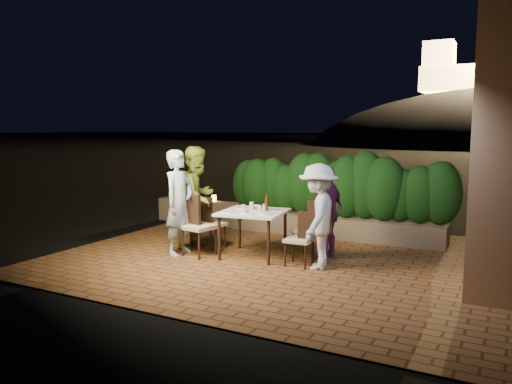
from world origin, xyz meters
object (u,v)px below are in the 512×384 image
Objects in this scene: beer_bottle at (267,202)px; chair_left_front at (199,225)px; chair_right_front at (299,238)px; diner_purple at (327,212)px; chair_left_back at (211,223)px; dining_table at (253,234)px; bowl at (255,207)px; diner_blue at (179,203)px; diner_white at (318,216)px; parapet_lamp at (214,198)px; diner_green at (197,197)px; chair_right_back at (309,229)px.

chair_left_front is at bearing -155.31° from beer_bottle.
chair_right_front is 0.56× the size of diner_purple.
diner_purple is (2.03, 0.26, 0.31)m from chair_left_back.
dining_table is at bearing -12.67° from chair_right_front.
diner_purple reaches higher than beer_bottle.
bowl is 0.10× the size of diner_blue.
diner_purple reaches higher than chair_right_front.
dining_table is 0.64× the size of diner_white.
diner_white is at bearing -179.95° from chair_right_front.
chair_right_front is (0.99, -0.47, -0.35)m from bowl.
parapet_lamp is (-0.90, 2.48, -0.30)m from diner_blue.
diner_purple is (0.23, 0.58, 0.33)m from chair_right_front.
diner_green is 2.08m from parapet_lamp.
diner_purple is (1.93, 0.77, 0.25)m from chair_left_front.
parapet_lamp is (-2.05, 2.02, 0.20)m from dining_table.
chair_left_front is 0.74m from diner_green.
diner_blue reaches higher than beer_bottle.
chair_right_back is 0.54× the size of diner_green.
diner_blue is at bearing 6.13° from chair_right_front.
chair_right_back is at bearing -62.28° from diner_purple.
beer_bottle is 1.19m from chair_left_back.
bowl is at bearing -54.01° from diner_blue.
diner_purple reaches higher than bowl.
chair_left_back is 0.59× the size of diner_purple.
chair_right_back is 6.79× the size of parapet_lamp.
chair_left_back is at bearing -58.77° from parapet_lamp.
diner_blue is 0.98× the size of diner_green.
chair_right_back is at bearing 33.92° from chair_left_front.
chair_right_back is at bearing -86.90° from chair_right_front.
chair_right_back is 2.08m from diner_green.
chair_left_back is 0.51× the size of diner_blue.
beer_bottle is 1.60× the size of bowl.
chair_left_front is (-0.82, -0.36, 0.13)m from dining_table.
diner_purple is at bearing -113.46° from chair_right_front.
chair_left_front reaches higher than chair_left_back.
bowl is 0.18× the size of chair_left_front.
beer_bottle reaches higher than chair_right_back.
chair_left_front is 2.68m from parapet_lamp.
bowl is 1.00m from chair_left_front.
diner_blue reaches higher than dining_table.
bowl is at bearing -118.78° from diner_white.
chair_left_back is 6.37× the size of parapet_lamp.
chair_right_back is (0.84, 0.32, 0.10)m from dining_table.
chair_right_front is 0.50m from chair_right_back.
diner_green is at bearing -106.84° from diner_white.
chair_left_back is 0.57× the size of diner_white.
chair_left_back is 1.05× the size of chair_right_front.
diner_white is (2.36, -0.31, -0.10)m from diner_green.
chair_left_front is at bearing 4.49° from chair_right_front.
diner_white is at bearing 3.61° from chair_left_back.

